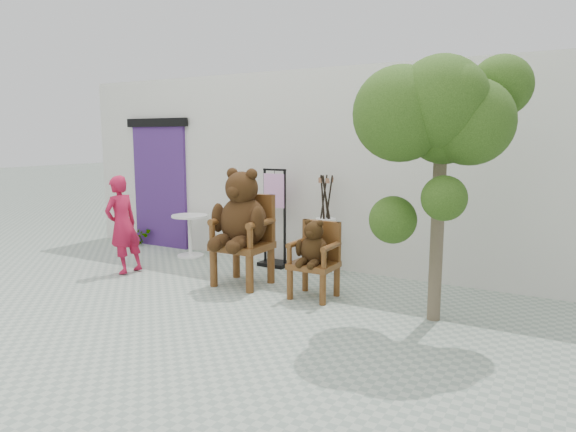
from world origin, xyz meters
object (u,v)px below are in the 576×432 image
at_px(person, 123,225).
at_px(tree, 434,119).
at_px(chair_big, 242,220).
at_px(stool_bucket, 325,230).
at_px(display_stand, 275,229).
at_px(chair_small, 315,251).
at_px(cafe_table, 190,231).

xyz_separation_m(person, tree, (4.48, 0.00, 1.45)).
distance_m(chair_big, stool_bucket, 1.34).
distance_m(person, display_stand, 2.27).
bearing_deg(chair_small, tree, -12.02).
distance_m(chair_small, display_stand, 1.69).
height_order(cafe_table, tree, tree).
xyz_separation_m(chair_big, cafe_table, (-1.72, 0.94, -0.45)).
relative_size(display_stand, tree, 0.54).
relative_size(chair_small, display_stand, 0.65).
relative_size(chair_big, chair_small, 1.60).
xyz_separation_m(chair_small, stool_bucket, (-0.39, 1.12, 0.06)).
distance_m(chair_big, display_stand, 1.15).
bearing_deg(cafe_table, tree, -16.44).
xyz_separation_m(cafe_table, tree, (4.30, -1.27, 1.73)).
bearing_deg(stool_bucket, chair_big, -122.69).
relative_size(chair_big, cafe_table, 2.25).
bearing_deg(stool_bucket, display_stand, -179.86).
bearing_deg(tree, chair_small, 167.98).
relative_size(cafe_table, display_stand, 0.47).
bearing_deg(cafe_table, stool_bucket, 3.97).
distance_m(chair_small, stool_bucket, 1.19).
xyz_separation_m(cafe_table, stool_bucket, (2.43, 0.17, 0.20)).
distance_m(cafe_table, display_stand, 1.58).
height_order(person, stool_bucket, stool_bucket).
relative_size(chair_small, cafe_table, 1.41).
bearing_deg(chair_big, chair_small, -0.94).
relative_size(person, stool_bucket, 0.98).
height_order(chair_small, person, person).
bearing_deg(person, display_stand, 132.91).
bearing_deg(cafe_table, chair_big, -28.52).
distance_m(display_stand, tree, 3.48).
height_order(cafe_table, display_stand, display_stand).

